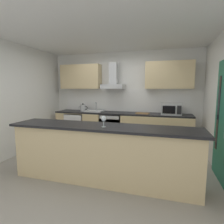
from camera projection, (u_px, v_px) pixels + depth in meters
ground at (104, 164)px, 3.82m from camera, size 5.28×4.51×0.02m
ceiling at (103, 34)px, 3.49m from camera, size 5.28×4.51×0.02m
wall_back at (124, 98)px, 5.38m from camera, size 5.28×0.12×2.60m
wall_left at (15, 100)px, 4.26m from camera, size 0.12×4.51×2.60m
backsplash_tile at (123, 100)px, 5.32m from camera, size 3.64×0.02×0.66m
counter_back at (120, 128)px, 5.13m from camera, size 3.77×0.60×0.90m
counter_island at (103, 153)px, 3.05m from camera, size 3.17×0.64×0.96m
upper_cabinets at (122, 76)px, 5.08m from camera, size 3.72×0.32×0.70m
side_door at (223, 121)px, 3.04m from camera, size 0.08×0.85×2.05m
oven at (112, 128)px, 5.17m from camera, size 0.60×0.62×0.80m
refrigerator at (77, 127)px, 5.47m from camera, size 0.58×0.60×0.85m
microwave at (171, 109)px, 4.63m from camera, size 0.50×0.38×0.30m
sink at (95, 111)px, 5.26m from camera, size 0.50×0.40×0.26m
kettle at (83, 108)px, 5.31m from camera, size 0.29×0.15×0.24m
range_hood at (113, 81)px, 5.12m from camera, size 0.62×0.45×0.72m
wine_glass at (104, 119)px, 2.88m from camera, size 0.08×0.08×0.18m
chopping_board at (143, 113)px, 4.85m from camera, size 0.37×0.28×0.02m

